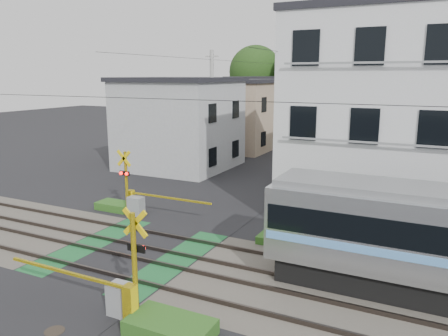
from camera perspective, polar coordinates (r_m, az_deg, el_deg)
The scene contains 12 objects.
ground at distance 16.87m, azimuth -12.02°, elevation -10.69°, with size 120.00×120.00×0.00m, color black.
track_bed at distance 16.86m, azimuth -12.03°, elevation -10.57°, with size 120.00×120.00×0.14m.
crossing_signal_near at distance 12.52m, azimuth -13.15°, elevation -15.55°, with size 4.74×0.65×3.09m.
crossing_signal_far at distance 20.86m, azimuth -11.54°, elevation -4.15°, with size 4.74×0.65×3.09m.
apartment_block at distance 21.73m, azimuth 22.78°, elevation 6.40°, with size 10.20×8.36×9.30m.
houses_row at distance 39.35m, azimuth 12.12°, elevation 7.12°, with size 22.07×31.35×6.80m.
tree_hill at distance 60.46m, azimuth 16.60°, elevation 10.81°, with size 40.00×13.99×11.65m.
catenary at distance 13.03m, azimuth 8.59°, elevation -0.27°, with size 60.00×5.04×7.00m.
utility_poles at distance 36.85m, azimuth 9.07°, elevation 8.22°, with size 7.90×42.00×8.00m.
pedestrian at distance 48.87m, azimuth 13.43°, elevation 5.06°, with size 0.57×0.37×1.56m, color #2D3138.
manhole_cover at distance 12.71m, azimuth -21.26°, elevation -19.25°, with size 0.52×0.52×0.02m, color #2D261E.
weed_patches at distance 15.77m, azimuth -7.12°, elevation -11.43°, with size 10.25×8.80×0.40m.
Camera 1 is at (9.80, -12.12, 6.44)m, focal length 35.00 mm.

